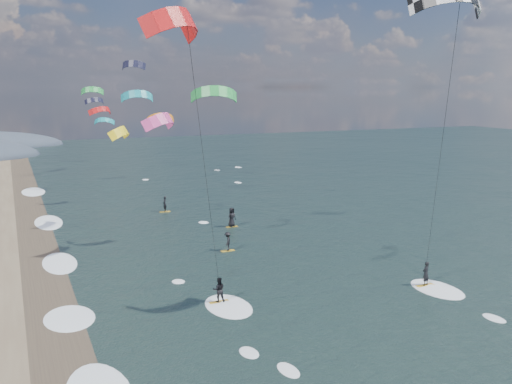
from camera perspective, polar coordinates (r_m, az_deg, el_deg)
name	(u,v)px	position (r m, az deg, el deg)	size (l,w,h in m)	color
wet_sand_strip	(62,359)	(29.91, -18.79, -15.53)	(3.00, 240.00, 0.00)	#382D23
kitesurfer_near_a	(454,69)	(31.60, 19.21, 11.52)	(7.62, 8.36, 18.18)	gold
kitesurfer_near_b	(202,131)	(28.13, -5.44, 6.07)	(6.87, 8.99, 16.69)	gold
far_kitesurfers	(217,223)	(51.16, -3.95, -3.12)	(5.17, 17.05, 1.85)	gold
bg_kite_field	(126,104)	(74.50, -12.90, 8.59)	(13.16, 68.82, 9.46)	teal
shoreline_surf	(77,319)	(34.33, -17.47, -12.00)	(2.40, 79.40, 0.11)	white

